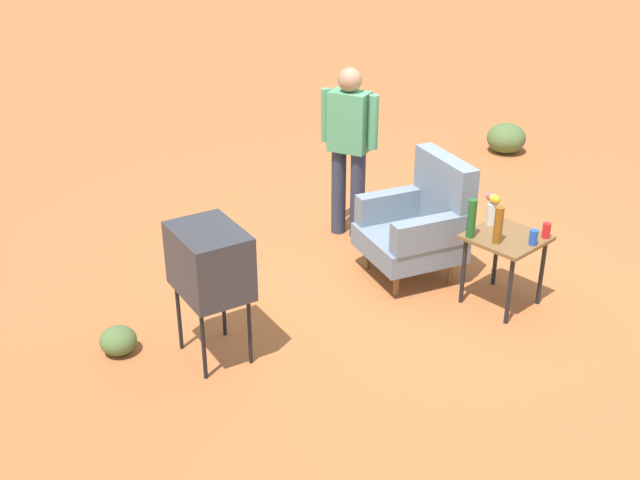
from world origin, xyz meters
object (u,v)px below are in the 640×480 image
object	(u,v)px
tv_on_stand	(210,262)
soda_can_blue	(533,237)
bottle_wine_green	(472,218)
soda_can_red	(546,230)
bottle_tall_amber	(498,225)
side_table	(505,246)
person_standing	(349,143)
armchair	(420,222)
flower_vase	(493,208)

from	to	relation	value
tv_on_stand	soda_can_blue	distance (m)	2.51
bottle_wine_green	tv_on_stand	bearing A→B (deg)	-112.05
soda_can_red	bottle_tall_amber	bearing A→B (deg)	-120.37
side_table	bottle_tall_amber	bearing A→B (deg)	-84.52
bottle_wine_green	soda_can_blue	size ratio (longest dim) A/B	2.62
tv_on_stand	bottle_wine_green	distance (m)	2.10
side_table	soda_can_blue	bearing A→B (deg)	5.18
person_standing	soda_can_red	size ratio (longest dim) A/B	13.44
armchair	soda_can_red	xyz separation A→B (m)	(1.03, 0.31, 0.18)
soda_can_blue	soda_can_red	world-z (taller)	same
side_table	soda_can_red	xyz separation A→B (m)	(0.23, 0.20, 0.15)
person_standing	bottle_wine_green	distance (m)	1.64
armchair	side_table	distance (m)	0.81
armchair	soda_can_blue	bearing A→B (deg)	6.88
armchair	bottle_tall_amber	bearing A→B (deg)	-3.71
side_table	person_standing	xyz separation A→B (m)	(-1.80, 0.01, 0.41)
tv_on_stand	armchair	bearing A→B (deg)	85.10
bottle_wine_green	armchair	bearing A→B (deg)	168.53
armchair	side_table	world-z (taller)	armchair
bottle_tall_amber	person_standing	bearing A→B (deg)	174.77
soda_can_red	flower_vase	distance (m)	0.47
side_table	tv_on_stand	world-z (taller)	tv_on_stand
side_table	flower_vase	bearing A→B (deg)	157.25
soda_can_red	soda_can_blue	bearing A→B (deg)	-89.45
soda_can_blue	person_standing	bearing A→B (deg)	-179.70
bottle_wine_green	side_table	bearing A→B (deg)	50.16
soda_can_blue	soda_can_red	size ratio (longest dim) A/B	1.00
soda_can_blue	bottle_tall_amber	distance (m)	0.29
tv_on_stand	flower_vase	distance (m)	2.39
person_standing	soda_can_blue	xyz separation A→B (m)	(2.03, 0.01, -0.26)
soda_can_red	armchair	bearing A→B (deg)	-163.36
side_table	person_standing	size ratio (longest dim) A/B	0.38
person_standing	flower_vase	size ratio (longest dim) A/B	6.19
side_table	soda_can_red	distance (m)	0.34
soda_can_red	side_table	bearing A→B (deg)	-137.98
soda_can_blue	flower_vase	world-z (taller)	flower_vase
flower_vase	side_table	bearing A→B (deg)	-22.75
bottle_tall_amber	armchair	bearing A→B (deg)	176.29
flower_vase	armchair	bearing A→B (deg)	-161.51
soda_can_red	person_standing	bearing A→B (deg)	-174.54
soda_can_red	tv_on_stand	bearing A→B (deg)	-116.86
soda_can_blue	bottle_wine_green	bearing A→B (deg)	-149.28
armchair	soda_can_red	world-z (taller)	armchair
bottle_tall_amber	flower_vase	world-z (taller)	bottle_tall_amber
person_standing	bottle_tall_amber	distance (m)	1.83
armchair	bottle_tall_amber	xyz separation A→B (m)	(0.82, -0.05, 0.27)
side_table	soda_can_red	size ratio (longest dim) A/B	5.05
bottle_tall_amber	flower_vase	distance (m)	0.34
armchair	tv_on_stand	xyz separation A→B (m)	(-0.18, -2.07, 0.28)
armchair	flower_vase	size ratio (longest dim) A/B	4.00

